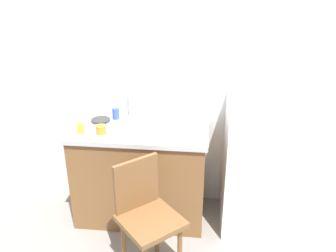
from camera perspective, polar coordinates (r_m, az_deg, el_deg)
name	(u,v)px	position (r m, az deg, el deg)	size (l,w,h in m)	color
back_wall	(163,78)	(3.21, -0.85, 7.69)	(4.80, 0.10, 2.45)	silver
cabinet_base	(141,174)	(3.24, -4.34, -7.77)	(1.13, 0.60, 0.84)	brown
countertop	(140,130)	(3.04, -4.59, -0.62)	(1.17, 0.64, 0.04)	#B7B7BC
faucet	(130,102)	(3.23, -6.23, 3.84)	(0.02, 0.02, 0.27)	#B7B7BC
refrigerator	(261,167)	(3.16, 14.73, -6.36)	(0.63, 0.60, 1.14)	white
chair	(146,214)	(2.64, -3.55, -13.96)	(0.57, 0.57, 0.89)	brown
dish_tray	(155,129)	(2.93, -2.10, -0.51)	(0.28, 0.20, 0.05)	white
hotplate	(101,120)	(3.21, -10.83, 0.94)	(0.17, 0.17, 0.02)	#2D2D2D
cup_blue	(116,114)	(3.22, -8.42, 2.00)	(0.06, 0.06, 0.10)	blue
cup_yellow	(80,128)	(3.00, -13.97, -0.39)	(0.06, 0.06, 0.08)	yellow
cup_orange	(101,130)	(2.95, -10.77, -0.58)	(0.08, 0.08, 0.07)	orange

